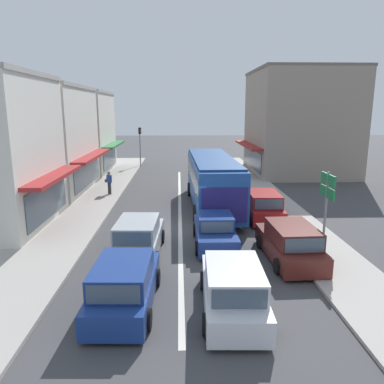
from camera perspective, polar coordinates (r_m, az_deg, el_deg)
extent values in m
plane|color=#3F3F42|center=(19.56, -1.82, -5.70)|extent=(140.00, 140.00, 0.00)
cube|color=silver|center=(23.39, -1.87, -2.62)|extent=(0.20, 28.00, 0.01)
cube|color=#A39E96|center=(26.19, -16.94, -1.36)|extent=(5.20, 44.00, 0.14)
cube|color=#A39E96|center=(26.07, 11.87, -1.17)|extent=(2.80, 44.00, 0.12)
cube|color=maroon|center=(20.70, -20.29, 2.25)|extent=(1.10, 6.75, 0.20)
cube|color=#425160|center=(21.09, -21.10, -1.25)|extent=(0.06, 5.87, 1.80)
cube|color=silver|center=(29.86, -22.10, 7.13)|extent=(6.51, 9.24, 7.55)
cube|color=maroon|center=(28.92, -14.99, 5.34)|extent=(1.10, 8.50, 0.20)
cube|color=#425160|center=(29.20, -15.65, 2.78)|extent=(0.06, 7.39, 1.80)
cube|color=#A19D92|center=(29.81, -22.73, 14.59)|extent=(6.67, 9.24, 0.24)
cube|color=silver|center=(38.43, -17.56, 8.46)|extent=(6.68, 8.15, 7.52)
cube|color=#2D703D|center=(37.69, -11.86, 7.09)|extent=(1.10, 7.50, 0.20)
cube|color=#425160|center=(37.90, -12.40, 5.11)|extent=(0.06, 6.52, 1.80)
cube|color=#A19D92|center=(38.38, -17.96, 14.24)|extent=(6.84, 8.15, 0.24)
cube|color=gray|center=(37.71, 16.03, 9.99)|extent=(8.74, 10.11, 9.49)
cube|color=maroon|center=(36.65, 8.60, 7.07)|extent=(1.10, 9.30, 0.20)
cube|color=#425160|center=(36.88, 9.18, 5.05)|extent=(0.06, 8.09, 1.80)
cube|color=#6E6358|center=(37.84, 16.50, 17.36)|extent=(8.90, 10.11, 0.24)
cube|color=#1E4C99|center=(23.40, 3.10, 1.79)|extent=(2.74, 10.85, 2.70)
cube|color=#425160|center=(23.33, 3.11, 2.76)|extent=(2.77, 10.42, 0.90)
cube|color=navy|center=(18.19, 4.99, -2.04)|extent=(2.25, 0.11, 1.76)
cube|color=navy|center=(23.18, 3.14, 5.21)|extent=(2.60, 9.99, 0.12)
cylinder|color=black|center=(26.83, -0.38, 0.41)|extent=(0.28, 0.97, 0.96)
cylinder|color=black|center=(27.07, 4.91, 0.48)|extent=(0.28, 0.97, 0.96)
cylinder|color=black|center=(20.71, 0.53, -3.27)|extent=(0.28, 0.97, 0.96)
cylinder|color=black|center=(21.02, 7.35, -3.13)|extent=(0.28, 0.97, 0.96)
cube|color=navy|center=(17.32, 3.49, -6.40)|extent=(1.73, 4.20, 0.72)
cube|color=navy|center=(17.02, 3.55, -4.41)|extent=(1.56, 1.80, 0.60)
cube|color=#425160|center=(17.90, 3.27, -3.55)|extent=(1.44, 0.06, 0.51)
cube|color=#425160|center=(16.15, 3.86, -5.36)|extent=(1.40, 0.06, 0.48)
cylinder|color=black|center=(18.52, 0.45, -5.75)|extent=(0.18, 0.62, 0.62)
cylinder|color=black|center=(18.66, 5.76, -5.67)|extent=(0.18, 0.62, 0.62)
cylinder|color=black|center=(16.15, 0.82, -8.57)|extent=(0.18, 0.62, 0.62)
cylinder|color=black|center=(16.31, 6.93, -8.43)|extent=(0.18, 0.62, 0.62)
cube|color=#9EA3A8|center=(16.44, -8.09, -7.52)|extent=(1.98, 4.58, 0.76)
cube|color=#9EA3A8|center=(15.88, -8.36, -5.51)|extent=(1.77, 2.68, 0.68)
cube|color=#425160|center=(17.13, -7.68, -4.15)|extent=(1.51, 0.13, 0.58)
cube|color=#425160|center=(14.65, -9.17, -7.11)|extent=(1.48, 0.13, 0.54)
cylinder|color=black|center=(17.91, -10.22, -6.60)|extent=(0.21, 0.63, 0.62)
cylinder|color=black|center=(17.67, -4.56, -6.71)|extent=(0.21, 0.63, 0.62)
cylinder|color=black|center=(15.44, -12.11, -9.87)|extent=(0.21, 0.63, 0.62)
cylinder|color=black|center=(15.16, -5.51, -10.08)|extent=(0.21, 0.63, 0.62)
cube|color=silver|center=(12.10, 6.17, -15.16)|extent=(1.93, 4.56, 0.76)
cube|color=silver|center=(11.47, 6.44, -12.78)|extent=(1.74, 2.66, 0.68)
cube|color=#425160|center=(12.66, 5.79, -10.23)|extent=(1.51, 0.12, 0.58)
cube|color=#425160|center=(10.30, 7.26, -15.92)|extent=(1.48, 0.12, 0.54)
cylinder|color=black|center=(13.34, 1.67, -13.32)|extent=(0.20, 0.63, 0.62)
cylinder|color=black|center=(13.50, 9.36, -13.16)|extent=(0.20, 0.63, 0.62)
cylinder|color=black|center=(10.98, 2.06, -19.48)|extent=(0.20, 0.63, 0.62)
cylinder|color=black|center=(11.17, 11.65, -19.13)|extent=(0.20, 0.63, 0.62)
cube|color=navy|center=(12.44, -10.12, -14.46)|extent=(1.94, 4.57, 0.76)
cube|color=navy|center=(11.82, -10.56, -12.11)|extent=(1.74, 2.66, 0.68)
cube|color=#425160|center=(13.01, -9.48, -9.70)|extent=(1.51, 0.12, 0.58)
cube|color=#425160|center=(10.66, -11.91, -15.05)|extent=(1.48, 0.12, 0.54)
cylinder|color=black|center=(13.89, -12.74, -12.54)|extent=(0.20, 0.63, 0.62)
cylinder|color=black|center=(13.62, -5.32, -12.80)|extent=(0.20, 0.63, 0.62)
cylinder|color=black|center=(11.59, -15.83, -18.12)|extent=(0.20, 0.63, 0.62)
cylinder|color=black|center=(11.25, -6.70, -18.69)|extent=(0.20, 0.63, 0.62)
cube|color=#561E19|center=(16.15, 14.55, -8.19)|extent=(1.91, 4.56, 0.76)
cube|color=#561E19|center=(15.60, 15.10, -6.16)|extent=(1.73, 2.65, 0.68)
cube|color=#425160|center=(16.79, 13.64, -4.74)|extent=(1.51, 0.11, 0.58)
cube|color=#425160|center=(14.43, 16.80, -7.81)|extent=(1.48, 0.11, 0.54)
cylinder|color=black|center=(17.19, 10.28, -7.44)|extent=(0.20, 0.63, 0.62)
cylinder|color=black|center=(17.70, 15.86, -7.13)|extent=(0.20, 0.63, 0.62)
cylinder|color=black|center=(14.78, 12.87, -10.97)|extent=(0.20, 0.63, 0.62)
cylinder|color=black|center=(15.37, 19.27, -10.44)|extent=(0.20, 0.63, 0.62)
cube|color=maroon|center=(21.76, 10.64, -2.60)|extent=(1.89, 4.55, 0.76)
cube|color=maroon|center=(21.25, 10.89, -0.97)|extent=(1.72, 2.65, 0.68)
cube|color=#425160|center=(22.51, 10.25, -0.18)|extent=(1.51, 0.11, 0.58)
cube|color=#425160|center=(20.00, 11.61, -1.85)|extent=(1.48, 0.10, 0.54)
cylinder|color=black|center=(22.95, 7.83, -2.24)|extent=(0.20, 0.63, 0.62)
cylinder|color=black|center=(23.27, 12.13, -2.20)|extent=(0.20, 0.63, 0.62)
cylinder|color=black|center=(20.38, 8.89, -4.18)|extent=(0.20, 0.63, 0.62)
cylinder|color=black|center=(20.74, 13.70, -4.10)|extent=(0.20, 0.63, 0.62)
cylinder|color=gray|center=(40.70, -7.92, 6.77)|extent=(0.12, 0.12, 4.20)
cube|color=black|center=(40.57, -8.00, 9.23)|extent=(0.24, 0.24, 0.68)
sphere|color=black|center=(40.54, -7.81, 9.56)|extent=(0.13, 0.13, 0.13)
sphere|color=orange|center=(40.55, -7.80, 9.25)|extent=(0.13, 0.13, 0.13)
sphere|color=black|center=(40.56, -7.79, 8.94)|extent=(0.13, 0.13, 0.13)
cylinder|color=gray|center=(16.72, 19.64, -3.20)|extent=(0.10, 0.10, 3.60)
cube|color=#19753D|center=(16.37, 20.05, 1.84)|extent=(0.08, 1.40, 0.44)
cube|color=white|center=(16.39, 20.19, 1.84)|extent=(0.01, 1.10, 0.10)
cube|color=#19753D|center=(16.48, 19.90, -0.04)|extent=(0.08, 1.40, 0.44)
cube|color=white|center=(16.49, 20.05, -0.03)|extent=(0.01, 1.10, 0.10)
cylinder|color=#333338|center=(27.37, -12.35, 0.53)|extent=(0.14, 0.14, 0.84)
cylinder|color=#333338|center=(27.51, -12.56, 0.59)|extent=(0.14, 0.14, 0.84)
cube|color=#3351A8|center=(27.31, -12.52, 2.00)|extent=(0.41, 0.41, 0.56)
sphere|color=brown|center=(27.24, -12.56, 2.82)|extent=(0.22, 0.22, 0.22)
cylinder|color=#3351A8|center=(27.11, -12.24, 1.94)|extent=(0.09, 0.09, 0.54)
cylinder|color=#3351A8|center=(27.50, -12.80, 2.06)|extent=(0.09, 0.09, 0.54)
cube|color=maroon|center=(27.58, -12.90, 1.70)|extent=(0.24, 0.24, 0.22)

